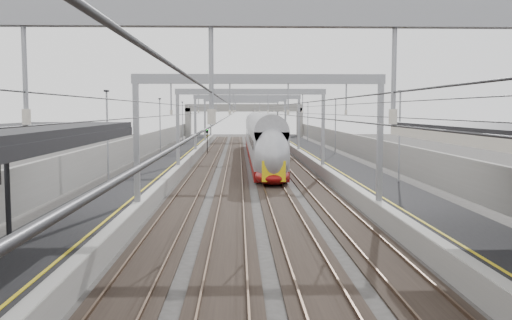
{
  "coord_description": "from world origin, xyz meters",
  "views": [
    {
      "loc": [
        -1.06,
        -7.38,
        5.76
      ],
      "look_at": [
        0.0,
        27.06,
        2.74
      ],
      "focal_mm": 40.0,
      "sensor_mm": 36.0,
      "label": 1
    }
  ],
  "objects": [
    {
      "name": "platform_right",
      "position": [
        8.0,
        45.0,
        0.5
      ],
      "size": [
        4.0,
        120.0,
        1.0
      ],
      "primitive_type": "cube",
      "color": "black",
      "rests_on": "ground"
    },
    {
      "name": "signal_green",
      "position": [
        -5.2,
        68.01,
        2.42
      ],
      "size": [
        0.32,
        0.32,
        3.48
      ],
      "color": "black",
      "rests_on": "ground"
    },
    {
      "name": "platform_left",
      "position": [
        -8.0,
        45.0,
        0.5
      ],
      "size": [
        4.0,
        120.0,
        1.0
      ],
      "primitive_type": "cube",
      "color": "black",
      "rests_on": "ground"
    },
    {
      "name": "overhead_line",
      "position": [
        0.0,
        51.62,
        6.14
      ],
      "size": [
        13.0,
        140.0,
        6.6
      ],
      "color": "gray",
      "rests_on": "platform_left"
    },
    {
      "name": "signal_red_near",
      "position": [
        3.2,
        63.13,
        2.42
      ],
      "size": [
        0.32,
        0.32,
        3.48
      ],
      "color": "black",
      "rests_on": "ground"
    },
    {
      "name": "wall_right",
      "position": [
        11.2,
        45.0,
        1.6
      ],
      "size": [
        0.3,
        120.0,
        3.2
      ],
      "primitive_type": "cube",
      "color": "gray",
      "rests_on": "ground"
    },
    {
      "name": "train",
      "position": [
        1.5,
        57.07,
        2.13
      ],
      "size": [
        2.75,
        50.16,
        4.35
      ],
      "color": "maroon",
      "rests_on": "ground"
    },
    {
      "name": "signal_red_far",
      "position": [
        5.4,
        71.36,
        2.42
      ],
      "size": [
        0.32,
        0.32,
        3.48
      ],
      "color": "black",
      "rests_on": "ground"
    },
    {
      "name": "tracks",
      "position": [
        0.0,
        45.0,
        0.05
      ],
      "size": [
        11.4,
        140.0,
        0.2
      ],
      "color": "black",
      "rests_on": "ground"
    },
    {
      "name": "overbridge",
      "position": [
        0.0,
        100.0,
        5.31
      ],
      "size": [
        22.0,
        2.2,
        6.9
      ],
      "color": "gray",
      "rests_on": "ground"
    },
    {
      "name": "wall_left",
      "position": [
        -11.2,
        45.0,
        1.6
      ],
      "size": [
        0.3,
        120.0,
        3.2
      ],
      "primitive_type": "cube",
      "color": "gray",
      "rests_on": "ground"
    }
  ]
}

